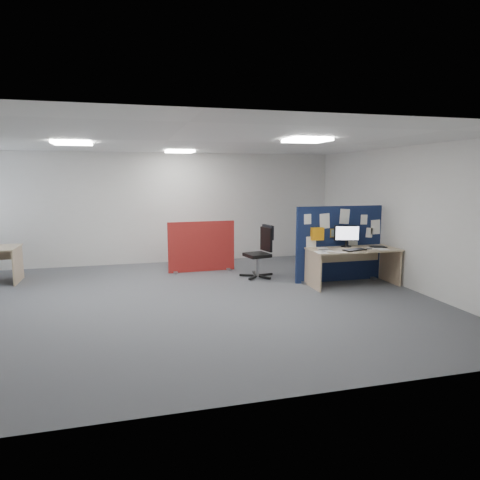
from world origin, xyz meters
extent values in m
plane|color=#4E5055|center=(0.00, 0.00, 0.00)|extent=(9.00, 9.00, 0.00)
cube|color=white|center=(0.00, 0.00, 2.70)|extent=(9.00, 7.00, 0.02)
cube|color=silver|center=(0.00, 3.50, 1.35)|extent=(9.00, 0.02, 2.70)
cube|color=silver|center=(0.00, -3.50, 1.35)|extent=(9.00, 0.02, 2.70)
cube|color=silver|center=(4.50, 0.00, 1.35)|extent=(0.02, 7.00, 2.70)
cube|color=white|center=(2.00, -1.00, 2.67)|extent=(0.60, 0.60, 0.04)
cube|color=white|center=(-1.50, 0.50, 2.67)|extent=(0.60, 0.60, 0.04)
cube|color=white|center=(0.50, 2.50, 2.67)|extent=(0.60, 0.60, 0.04)
cube|color=#0F1939|center=(3.48, 0.67, 0.77)|extent=(1.86, 0.06, 1.54)
cube|color=gray|center=(2.70, 0.67, 0.02)|extent=(0.08, 0.30, 0.04)
cube|color=gray|center=(4.26, 0.67, 0.02)|extent=(0.08, 0.30, 0.04)
cube|color=white|center=(2.76, 0.63, 1.29)|extent=(0.15, 0.01, 0.20)
cube|color=white|center=(3.13, 0.63, 1.25)|extent=(0.21, 0.01, 0.30)
cube|color=white|center=(3.57, 0.63, 1.33)|extent=(0.21, 0.01, 0.30)
cube|color=white|center=(4.01, 0.63, 1.25)|extent=(0.15, 0.01, 0.20)
cube|color=white|center=(2.85, 0.63, 0.80)|extent=(0.21, 0.01, 0.30)
cube|color=white|center=(3.78, 0.63, 0.80)|extent=(0.21, 0.01, 0.30)
cube|color=white|center=(4.14, 0.63, 0.98)|extent=(0.15, 0.01, 0.20)
cube|color=white|center=(3.32, 0.63, 0.57)|extent=(0.21, 0.01, 0.30)
cube|color=white|center=(4.28, 0.63, 1.09)|extent=(0.21, 0.01, 0.30)
cube|color=gold|center=(3.38, 0.63, 1.00)|extent=(0.24, 0.01, 0.18)
cube|color=orange|center=(2.96, 0.59, 1.00)|extent=(0.25, 0.10, 0.25)
cube|color=tan|center=(3.58, 0.27, 0.71)|extent=(1.75, 0.78, 0.03)
cube|color=tan|center=(2.74, 0.27, 0.35)|extent=(0.03, 0.72, 0.70)
cube|color=tan|center=(4.42, 0.27, 0.35)|extent=(0.03, 0.72, 0.70)
cube|color=tan|center=(3.58, 0.62, 0.55)|extent=(1.57, 0.02, 0.30)
cylinder|color=black|center=(3.55, 0.50, 0.74)|extent=(0.21, 0.21, 0.02)
cube|color=black|center=(3.55, 0.50, 0.80)|extent=(0.05, 0.04, 0.10)
cube|color=black|center=(3.55, 0.50, 1.01)|extent=(0.48, 0.17, 0.31)
cube|color=silver|center=(3.55, 0.48, 1.01)|extent=(0.44, 0.13, 0.27)
cube|color=black|center=(3.50, 0.07, 0.74)|extent=(0.48, 0.28, 0.02)
cube|color=gray|center=(3.84, 0.10, 0.74)|extent=(0.11, 0.09, 0.03)
cube|color=black|center=(4.16, 0.31, 0.74)|extent=(0.30, 0.25, 0.01)
cube|color=#A51525|center=(0.92, 2.25, 0.57)|extent=(1.51, 0.09, 1.13)
cube|color=gray|center=(0.31, 2.25, 0.02)|extent=(0.08, 0.30, 0.04)
cube|color=gray|center=(1.52, 2.25, 0.02)|extent=(0.08, 0.30, 0.04)
cube|color=tan|center=(-2.85, 2.21, 0.35)|extent=(0.03, 0.79, 0.70)
cube|color=black|center=(2.17, 1.40, 0.04)|extent=(0.31, 0.12, 0.04)
cube|color=black|center=(1.97, 1.58, 0.04)|extent=(0.08, 0.31, 0.04)
cube|color=black|center=(1.75, 1.44, 0.04)|extent=(0.30, 0.17, 0.04)
cube|color=black|center=(1.80, 1.19, 0.04)|extent=(0.24, 0.26, 0.04)
cube|color=black|center=(2.06, 1.17, 0.04)|extent=(0.20, 0.29, 0.04)
cylinder|color=gray|center=(1.95, 1.36, 0.25)|extent=(0.06, 0.06, 0.42)
cube|color=black|center=(1.95, 1.36, 0.48)|extent=(0.55, 0.55, 0.07)
cube|color=black|center=(2.17, 1.40, 0.81)|extent=(0.14, 0.42, 0.50)
cube|color=black|center=(2.21, 1.41, 0.96)|extent=(0.14, 0.39, 0.30)
cube|color=white|center=(2.96, 0.21, 0.73)|extent=(0.23, 0.31, 0.00)
cube|color=white|center=(3.00, 0.40, 0.73)|extent=(0.29, 0.35, 0.00)
cube|color=white|center=(4.08, 0.09, 0.73)|extent=(0.24, 0.32, 0.00)
cube|color=white|center=(2.80, 0.04, 0.73)|extent=(0.24, 0.32, 0.00)
camera|label=1|loc=(-0.66, -7.13, 2.14)|focal=32.00mm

